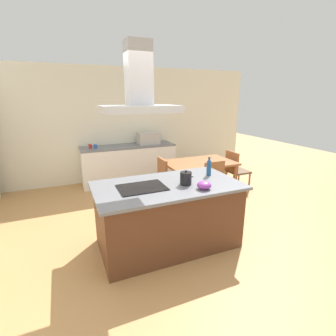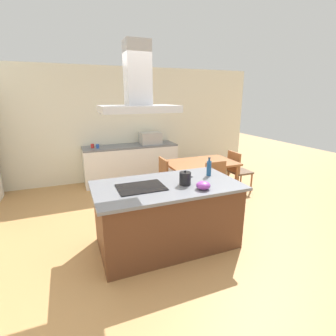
% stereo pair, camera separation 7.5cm
% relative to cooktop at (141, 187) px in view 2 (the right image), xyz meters
% --- Properties ---
extents(ground, '(16.00, 16.00, 0.00)m').
position_rel_cooktop_xyz_m(ground, '(0.36, 1.50, -0.91)').
color(ground, tan).
extents(wall_back, '(7.20, 0.10, 2.70)m').
position_rel_cooktop_xyz_m(wall_back, '(0.36, 3.25, 0.44)').
color(wall_back, silver).
rests_on(wall_back, ground).
extents(kitchen_island, '(1.95, 1.08, 0.90)m').
position_rel_cooktop_xyz_m(kitchen_island, '(0.36, 0.00, -0.45)').
color(kitchen_island, '#59331E').
rests_on(kitchen_island, ground).
extents(cooktop, '(0.60, 0.44, 0.01)m').
position_rel_cooktop_xyz_m(cooktop, '(0.00, 0.00, 0.00)').
color(cooktop, black).
rests_on(cooktop, kitchen_island).
extents(tea_kettle, '(0.21, 0.15, 0.20)m').
position_rel_cooktop_xyz_m(tea_kettle, '(0.58, -0.10, 0.08)').
color(tea_kettle, black).
rests_on(tea_kettle, kitchen_island).
extents(olive_oil_bottle, '(0.07, 0.07, 0.28)m').
position_rel_cooktop_xyz_m(olive_oil_bottle, '(1.07, 0.13, 0.11)').
color(olive_oil_bottle, navy).
rests_on(olive_oil_bottle, kitchen_island).
extents(mixing_bowl, '(0.18, 0.18, 0.10)m').
position_rel_cooktop_xyz_m(mixing_bowl, '(0.72, -0.34, 0.04)').
color(mixing_bowl, purple).
rests_on(mixing_bowl, kitchen_island).
extents(back_counter, '(2.21, 0.62, 0.90)m').
position_rel_cooktop_xyz_m(back_counter, '(0.56, 2.88, -0.46)').
color(back_counter, white).
rests_on(back_counter, ground).
extents(countertop_microwave, '(0.50, 0.38, 0.28)m').
position_rel_cooktop_xyz_m(countertop_microwave, '(1.06, 2.88, 0.13)').
color(countertop_microwave, '#B2AFAA').
rests_on(countertop_microwave, back_counter).
extents(coffee_mug_red, '(0.08, 0.08, 0.09)m').
position_rel_cooktop_xyz_m(coffee_mug_red, '(-0.31, 2.90, 0.04)').
color(coffee_mug_red, red).
rests_on(coffee_mug_red, back_counter).
extents(coffee_mug_blue, '(0.08, 0.08, 0.09)m').
position_rel_cooktop_xyz_m(coffee_mug_blue, '(-0.21, 2.82, 0.04)').
color(coffee_mug_blue, '#2D56B2').
rests_on(coffee_mug_blue, back_counter).
extents(dining_table, '(1.40, 0.90, 0.75)m').
position_rel_cooktop_xyz_m(dining_table, '(1.64, 1.37, -0.24)').
color(dining_table, '#995B33').
rests_on(dining_table, ground).
extents(chair_facing_island, '(0.42, 0.42, 0.89)m').
position_rel_cooktop_xyz_m(chair_facing_island, '(1.64, 0.71, -0.40)').
color(chair_facing_island, brown).
rests_on(chair_facing_island, ground).
extents(chair_at_right_end, '(0.42, 0.42, 0.89)m').
position_rel_cooktop_xyz_m(chair_at_right_end, '(2.55, 1.37, -0.40)').
color(chair_at_right_end, brown).
rests_on(chair_at_right_end, ground).
extents(chair_at_left_end, '(0.42, 0.42, 0.89)m').
position_rel_cooktop_xyz_m(chair_at_left_end, '(0.72, 1.37, -0.40)').
color(chair_at_left_end, brown).
rests_on(chair_at_left_end, ground).
extents(range_hood, '(0.90, 0.55, 0.78)m').
position_rel_cooktop_xyz_m(range_hood, '(0.00, 0.00, 1.20)').
color(range_hood, '#ADADB2').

